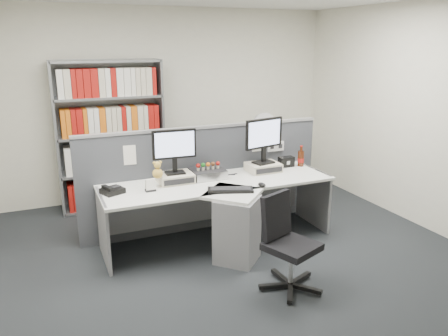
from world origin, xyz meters
name	(u,v)px	position (x,y,z in m)	size (l,w,h in m)	color
ground	(249,273)	(0.00, 0.00, 0.00)	(5.50, 5.50, 0.00)	#26292D
room_shell	(253,92)	(0.00, 0.00, 1.79)	(5.04, 5.54, 2.72)	silver
partition	(205,177)	(0.00, 1.25, 0.65)	(3.00, 0.08, 1.27)	#42454B
desk	(226,210)	(0.00, 0.60, 0.46)	(2.60, 1.20, 0.72)	white
monitor_riser_left	(175,178)	(-0.45, 0.98, 0.77)	(0.38, 0.31, 0.10)	beige
monitor_riser_right	(263,167)	(0.65, 0.98, 0.77)	(0.38, 0.31, 0.10)	beige
monitor_left	(174,148)	(-0.45, 0.98, 1.11)	(0.48, 0.17, 0.49)	black
monitor_right	(264,137)	(0.65, 0.98, 1.14)	(0.52, 0.22, 0.54)	black
desktop_pc	(208,173)	(-0.05, 1.00, 0.77)	(0.37, 0.33, 0.10)	black
figurines	(208,165)	(-0.05, 0.99, 0.87)	(0.29, 0.05, 0.09)	beige
keyboard	(230,190)	(-0.01, 0.46, 0.74)	(0.50, 0.33, 0.03)	black
mouse	(262,185)	(0.36, 0.46, 0.74)	(0.07, 0.11, 0.04)	black
desk_phone	(112,190)	(-1.16, 0.87, 0.75)	(0.26, 0.25, 0.09)	black
desk_calendar	(150,186)	(-0.78, 0.79, 0.77)	(0.11, 0.08, 0.13)	black
plush_toy	(158,171)	(-0.67, 0.88, 0.90)	(0.11, 0.11, 0.19)	gold
speaker	(286,162)	(1.01, 1.05, 0.78)	(0.19, 0.10, 0.13)	black
cola_bottle	(301,158)	(1.19, 1.00, 0.82)	(0.08, 0.08, 0.26)	#3F190A
shelving_unit	(111,137)	(-0.90, 2.44, 0.98)	(1.41, 0.40, 2.00)	gray
filing_cabinet	(263,173)	(1.20, 1.99, 0.35)	(0.45, 0.61, 0.70)	gray
desk_fan	(264,127)	(1.20, 1.99, 1.04)	(0.32, 0.20, 0.55)	white
office_chair	(286,240)	(0.20, -0.34, 0.47)	(0.58, 0.57, 0.88)	silver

